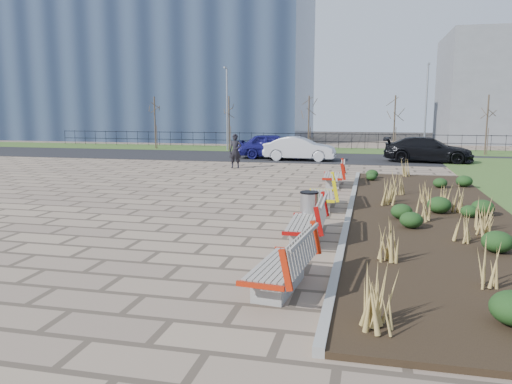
% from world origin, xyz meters
% --- Properties ---
extents(ground, '(120.00, 120.00, 0.00)m').
position_xyz_m(ground, '(0.00, 0.00, 0.00)').
color(ground, '#85715B').
rests_on(ground, ground).
extents(planting_bed, '(4.50, 18.00, 0.10)m').
position_xyz_m(planting_bed, '(6.25, 5.00, 0.05)').
color(planting_bed, black).
rests_on(planting_bed, ground).
extents(planting_curb, '(0.16, 18.00, 0.15)m').
position_xyz_m(planting_curb, '(3.92, 5.00, 0.07)').
color(planting_curb, gray).
rests_on(planting_curb, ground).
extents(grass_verge_far, '(80.00, 5.00, 0.04)m').
position_xyz_m(grass_verge_far, '(0.00, 28.00, 0.02)').
color(grass_verge_far, '#33511E').
rests_on(grass_verge_far, ground).
extents(road, '(80.00, 7.00, 0.02)m').
position_xyz_m(road, '(0.00, 22.00, 0.01)').
color(road, black).
rests_on(road, ground).
extents(bench_a, '(1.13, 2.19, 1.00)m').
position_xyz_m(bench_a, '(3.00, -1.72, 0.50)').
color(bench_a, red).
rests_on(bench_a, ground).
extents(bench_b, '(0.95, 2.12, 1.00)m').
position_xyz_m(bench_b, '(3.00, 1.62, 0.50)').
color(bench_b, '#A30C0A').
rests_on(bench_b, ground).
extents(bench_c, '(1.10, 2.18, 1.00)m').
position_xyz_m(bench_c, '(3.00, 5.67, 0.50)').
color(bench_c, '#FFE90D').
rests_on(bench_c, ground).
extents(bench_d, '(1.00, 2.14, 1.00)m').
position_xyz_m(bench_d, '(3.00, 10.43, 0.50)').
color(bench_d, '#AE170B').
rests_on(bench_d, ground).
extents(litter_bin, '(0.47, 0.47, 0.98)m').
position_xyz_m(litter_bin, '(2.97, 2.75, 0.49)').
color(litter_bin, '#B2B2B7').
rests_on(litter_bin, ground).
extents(pedestrian, '(0.68, 0.47, 1.81)m').
position_xyz_m(pedestrian, '(-2.52, 15.54, 0.91)').
color(pedestrian, black).
rests_on(pedestrian, ground).
extents(car_blue, '(4.77, 2.32, 1.57)m').
position_xyz_m(car_blue, '(-1.53, 21.06, 0.80)').
color(car_blue, navy).
rests_on(car_blue, road).
extents(car_silver, '(4.32, 1.52, 1.42)m').
position_xyz_m(car_silver, '(0.26, 20.11, 0.73)').
color(car_silver, '#B8BAC1').
rests_on(car_silver, road).
extents(car_black, '(5.23, 2.57, 1.46)m').
position_xyz_m(car_black, '(7.72, 20.78, 0.75)').
color(car_black, black).
rests_on(car_black, road).
extents(tree_a, '(1.40, 1.40, 4.00)m').
position_xyz_m(tree_a, '(-12.00, 26.50, 2.04)').
color(tree_a, '#4C3D2D').
rests_on(tree_a, grass_verge_far).
extents(tree_b, '(1.40, 1.40, 4.00)m').
position_xyz_m(tree_b, '(-6.00, 26.50, 2.04)').
color(tree_b, '#4C3D2D').
rests_on(tree_b, grass_verge_far).
extents(tree_c, '(1.40, 1.40, 4.00)m').
position_xyz_m(tree_c, '(0.00, 26.50, 2.04)').
color(tree_c, '#4C3D2D').
rests_on(tree_c, grass_verge_far).
extents(tree_d, '(1.40, 1.40, 4.00)m').
position_xyz_m(tree_d, '(6.00, 26.50, 2.04)').
color(tree_d, '#4C3D2D').
rests_on(tree_d, grass_verge_far).
extents(tree_e, '(1.40, 1.40, 4.00)m').
position_xyz_m(tree_e, '(12.00, 26.50, 2.04)').
color(tree_e, '#4C3D2D').
rests_on(tree_e, grass_verge_far).
extents(lamp_west, '(0.24, 0.60, 6.00)m').
position_xyz_m(lamp_west, '(-6.00, 26.00, 3.04)').
color(lamp_west, gray).
rests_on(lamp_west, grass_verge_far).
extents(lamp_east, '(0.24, 0.60, 6.00)m').
position_xyz_m(lamp_east, '(8.00, 26.00, 3.04)').
color(lamp_east, gray).
rests_on(lamp_east, grass_verge_far).
extents(railing_fence, '(44.00, 0.10, 1.20)m').
position_xyz_m(railing_fence, '(0.00, 29.50, 0.64)').
color(railing_fence, black).
rests_on(railing_fence, grass_verge_far).
extents(building_glass, '(40.00, 14.00, 15.00)m').
position_xyz_m(building_glass, '(-22.00, 40.00, 7.50)').
color(building_glass, '#192338').
rests_on(building_glass, ground).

